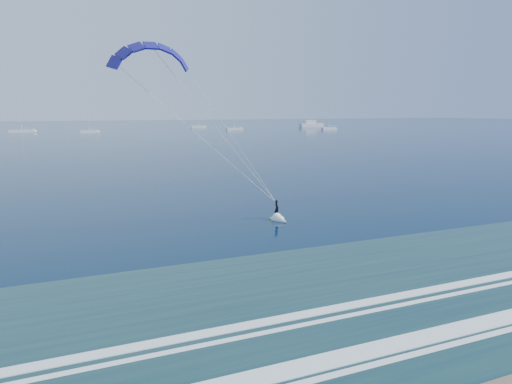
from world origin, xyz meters
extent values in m
cube|color=#1E423F|center=(0.00, 8.00, 0.01)|extent=(600.00, 22.00, 0.03)
cube|color=white|center=(0.00, 5.50, 0.04)|extent=(600.00, 1.10, 0.07)
cube|color=white|center=(0.00, 9.50, 0.04)|extent=(600.00, 0.70, 0.07)
cube|color=#C7F21C|center=(6.98, 28.18, 0.04)|extent=(1.33, 0.43, 0.08)
imported|color=black|center=(6.98, 28.18, 0.89)|extent=(0.46, 0.64, 1.63)
cone|color=white|center=(6.83, 26.88, 0.08)|extent=(1.31, 1.74, 1.10)
cube|color=silver|center=(123.56, 227.28, 1.06)|extent=(14.49, 3.87, 2.13)
cube|color=silver|center=(122.56, 227.28, 3.09)|extent=(6.76, 3.09, 1.93)
cylinder|color=silver|center=(122.56, 227.28, 5.06)|extent=(0.16, 0.16, 2.00)
cube|color=silver|center=(-27.52, 218.07, 0.60)|extent=(10.61, 2.40, 1.20)
cylinder|color=silver|center=(-27.52, 218.07, 7.62)|extent=(0.18, 0.18, 12.84)
cylinder|color=silver|center=(-26.32, 218.07, 2.00)|extent=(2.60, 0.12, 0.12)
cube|color=silver|center=(-0.39, 200.34, 0.60)|extent=(7.44, 2.40, 1.20)
cylinder|color=silver|center=(-0.39, 200.34, 5.85)|extent=(0.18, 0.18, 9.30)
cylinder|color=silver|center=(0.81, 200.34, 2.00)|extent=(2.60, 0.12, 0.12)
cube|color=silver|center=(58.59, 239.33, 0.60)|extent=(8.27, 2.40, 1.20)
cylinder|color=silver|center=(58.59, 239.33, 6.25)|extent=(0.18, 0.18, 10.10)
cylinder|color=silver|center=(59.79, 239.33, 2.00)|extent=(2.60, 0.12, 0.12)
cube|color=silver|center=(67.06, 203.77, 0.60)|extent=(8.17, 2.40, 1.20)
cylinder|color=silver|center=(67.06, 203.77, 6.21)|extent=(0.18, 0.18, 10.03)
cylinder|color=silver|center=(68.26, 203.77, 2.00)|extent=(2.60, 0.12, 0.12)
cube|color=silver|center=(113.13, 190.92, 0.60)|extent=(8.04, 2.40, 1.20)
cylinder|color=silver|center=(113.13, 190.92, 6.10)|extent=(0.18, 0.18, 9.79)
cylinder|color=silver|center=(114.33, 190.92, 2.00)|extent=(2.60, 0.12, 0.12)
camera|label=1|loc=(-10.48, -8.57, 9.75)|focal=32.00mm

